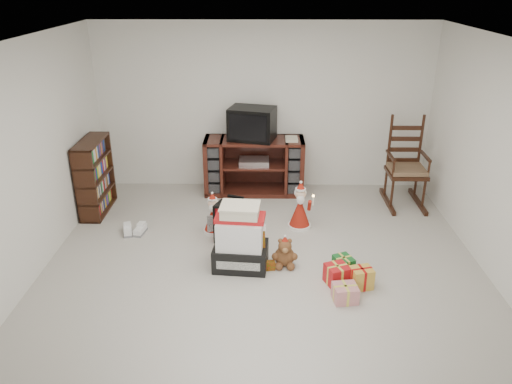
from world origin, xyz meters
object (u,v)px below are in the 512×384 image
at_px(tv_stand, 254,166).
at_px(bookshelf, 95,178).
at_px(rocking_chair, 405,173).
at_px(gift_pile, 241,241).
at_px(mrs_claus_figurine, 213,217).
at_px(santa_figurine, 300,210).
at_px(sneaker_pair, 134,230).
at_px(red_suitcase, 233,224).
at_px(crt_television, 252,124).
at_px(teddy_bear, 285,254).
at_px(gift_cluster, 344,274).

height_order(tv_stand, bookshelf, bookshelf).
bearing_deg(rocking_chair, gift_pile, -141.50).
distance_m(rocking_chair, mrs_claus_figurine, 2.87).
xyz_separation_m(santa_figurine, sneaker_pair, (-2.15, -0.21, -0.20)).
xyz_separation_m(red_suitcase, sneaker_pair, (-1.30, 0.23, -0.22)).
bearing_deg(sneaker_pair, bookshelf, 128.56).
height_order(red_suitcase, sneaker_pair, red_suitcase).
distance_m(gift_pile, red_suitcase, 0.56).
distance_m(tv_stand, red_suitcase, 1.64).
relative_size(sneaker_pair, crt_television, 0.43).
distance_m(tv_stand, santa_figurine, 1.33).
bearing_deg(bookshelf, mrs_claus_figurine, -20.23).
xyz_separation_m(red_suitcase, mrs_claus_figurine, (-0.27, 0.30, -0.05)).
height_order(sneaker_pair, crt_television, crt_television).
xyz_separation_m(tv_stand, rocking_chair, (2.18, -0.33, 0.03)).
height_order(rocking_chair, santa_figurine, rocking_chair).
xyz_separation_m(tv_stand, sneaker_pair, (-1.53, -1.38, -0.38)).
relative_size(teddy_bear, santa_figurine, 0.53).
height_order(bookshelf, gift_pile, bookshelf).
relative_size(tv_stand, teddy_bear, 4.32).
xyz_separation_m(red_suitcase, teddy_bear, (0.62, -0.51, -0.11)).
bearing_deg(bookshelf, teddy_bear, -29.01).
distance_m(gift_cluster, crt_television, 2.85).
bearing_deg(crt_television, teddy_bear, -64.81).
bearing_deg(bookshelf, santa_figurine, -9.50).
bearing_deg(tv_stand, crt_television, -155.73).
xyz_separation_m(teddy_bear, mrs_claus_figurine, (-0.89, 0.81, 0.06)).
height_order(rocking_chair, crt_television, crt_television).
bearing_deg(crt_television, red_suitcase, -83.16).
xyz_separation_m(bookshelf, gift_pile, (2.08, -1.45, -0.17)).
height_order(bookshelf, crt_television, crt_television).
xyz_separation_m(bookshelf, red_suitcase, (1.96, -0.92, -0.23)).
xyz_separation_m(santa_figurine, crt_television, (-0.65, 1.16, 0.84)).
bearing_deg(crt_television, rocking_chair, 5.84).
xyz_separation_m(red_suitcase, gift_cluster, (1.24, -0.88, -0.15)).
height_order(gift_pile, red_suitcase, gift_pile).
height_order(red_suitcase, santa_figurine, santa_figurine).
relative_size(tv_stand, sneaker_pair, 4.68).
xyz_separation_m(mrs_claus_figurine, gift_cluster, (1.51, -1.17, -0.10)).
relative_size(teddy_bear, gift_cluster, 0.45).
distance_m(teddy_bear, mrs_claus_figurine, 1.20).
distance_m(tv_stand, gift_cluster, 2.70).
bearing_deg(santa_figurine, crt_television, 119.26).
bearing_deg(gift_pile, mrs_claus_figurine, 120.33).
bearing_deg(teddy_bear, mrs_claus_figurine, 137.82).
bearing_deg(gift_pile, gift_cluster, -11.51).
distance_m(mrs_claus_figurine, crt_television, 1.64).
distance_m(bookshelf, red_suitcase, 2.17).
distance_m(rocking_chair, sneaker_pair, 3.88).
height_order(rocking_chair, mrs_claus_figurine, rocking_chair).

